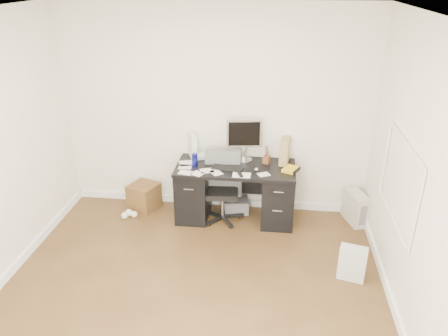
{
  "coord_description": "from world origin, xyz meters",
  "views": [
    {
      "loc": [
        0.75,
        -3.35,
        3.02
      ],
      "look_at": [
        0.21,
        1.2,
        0.93
      ],
      "focal_mm": 35.0,
      "sensor_mm": 36.0,
      "label": 1
    }
  ],
  "objects_px": {
    "lcd_monitor": "(244,140)",
    "wicker_basket": "(144,196)",
    "office_chair": "(222,188)",
    "desk": "(235,191)",
    "keyboard": "(228,168)",
    "pc_tower": "(356,208)"
  },
  "relations": [
    {
      "from": "desk",
      "to": "keyboard",
      "type": "distance_m",
      "value": 0.39
    },
    {
      "from": "pc_tower",
      "to": "wicker_basket",
      "type": "distance_m",
      "value": 2.83
    },
    {
      "from": "keyboard",
      "to": "desk",
      "type": "bearing_deg",
      "value": 56.04
    },
    {
      "from": "lcd_monitor",
      "to": "wicker_basket",
      "type": "relative_size",
      "value": 1.63
    },
    {
      "from": "office_chair",
      "to": "wicker_basket",
      "type": "height_order",
      "value": "office_chair"
    },
    {
      "from": "lcd_monitor",
      "to": "pc_tower",
      "type": "xyz_separation_m",
      "value": [
        1.47,
        -0.1,
        -0.83
      ]
    },
    {
      "from": "wicker_basket",
      "to": "desk",
      "type": "bearing_deg",
      "value": -5.55
    },
    {
      "from": "desk",
      "to": "lcd_monitor",
      "type": "distance_m",
      "value": 0.67
    },
    {
      "from": "desk",
      "to": "wicker_basket",
      "type": "xyz_separation_m",
      "value": [
        -1.27,
        0.12,
        -0.22
      ]
    },
    {
      "from": "pc_tower",
      "to": "wicker_basket",
      "type": "height_order",
      "value": "pc_tower"
    },
    {
      "from": "keyboard",
      "to": "wicker_basket",
      "type": "height_order",
      "value": "keyboard"
    },
    {
      "from": "lcd_monitor",
      "to": "keyboard",
      "type": "relative_size",
      "value": 1.46
    },
    {
      "from": "desk",
      "to": "keyboard",
      "type": "bearing_deg",
      "value": -133.76
    },
    {
      "from": "wicker_basket",
      "to": "office_chair",
      "type": "bearing_deg",
      "value": -9.19
    },
    {
      "from": "office_chair",
      "to": "wicker_basket",
      "type": "relative_size",
      "value": 2.64
    },
    {
      "from": "lcd_monitor",
      "to": "wicker_basket",
      "type": "distance_m",
      "value": 1.61
    },
    {
      "from": "pc_tower",
      "to": "desk",
      "type": "bearing_deg",
      "value": 165.08
    },
    {
      "from": "office_chair",
      "to": "pc_tower",
      "type": "bearing_deg",
      "value": 0.47
    },
    {
      "from": "desk",
      "to": "keyboard",
      "type": "relative_size",
      "value": 3.84
    },
    {
      "from": "desk",
      "to": "office_chair",
      "type": "bearing_deg",
      "value": -161.02
    },
    {
      "from": "lcd_monitor",
      "to": "desk",
      "type": "bearing_deg",
      "value": -122.87
    },
    {
      "from": "desk",
      "to": "pc_tower",
      "type": "relative_size",
      "value": 3.67
    }
  ]
}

